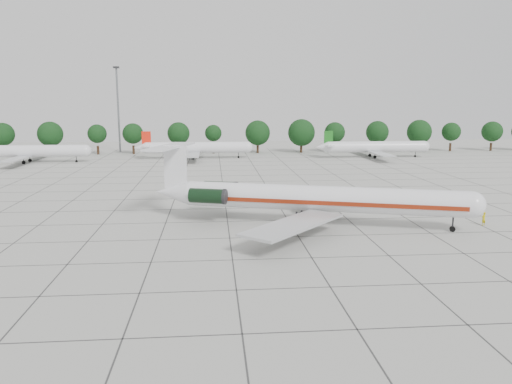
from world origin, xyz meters
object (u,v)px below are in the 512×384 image
bg_airliner_c (196,148)px  bg_airliner_d (376,147)px  main_airliner (304,198)px  ground_crew (484,219)px  bg_airliner_b (29,151)px  floodlight_mast (118,105)px

bg_airliner_c → bg_airliner_d: bearing=-2.4°
main_airliner → ground_crew: size_ratio=23.71×
bg_airliner_b → bg_airliner_c: bearing=8.2°
bg_airliner_d → floodlight_mast: floodlight_mast is taller
bg_airliner_b → bg_airliner_c: same height
main_airliner → bg_airliner_b: bearing=147.3°
ground_crew → bg_airliner_b: bearing=-66.6°
bg_airliner_b → bg_airliner_c: (41.61, 5.97, 0.00)m
main_airliner → ground_crew: main_airliner is taller
main_airliner → bg_airliner_d: (33.18, 72.22, -0.55)m
floodlight_mast → bg_airliner_c: bearing=-39.8°
bg_airliner_d → floodlight_mast: (-72.90, 21.94, 11.37)m
bg_airliner_c → bg_airliner_d: same height
main_airliner → bg_airliner_b: size_ratio=1.45×
main_airliner → bg_airliner_c: main_airliner is taller
bg_airliner_c → main_airliner: bearing=-77.9°
ground_crew → floodlight_mast: bearing=-82.3°
main_airliner → bg_airliner_c: bearing=119.3°
bg_airliner_c → floodlight_mast: (-23.85, 19.90, 11.37)m
main_airliner → floodlight_mast: 102.76m
bg_airliner_d → main_airliner: bearing=-114.7°
main_airliner → ground_crew: 22.88m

